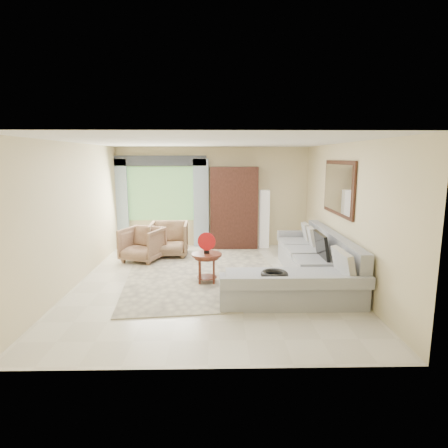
{
  "coord_description": "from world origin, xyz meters",
  "views": [
    {
      "loc": [
        0.11,
        -6.84,
        2.33
      ],
      "look_at": [
        0.25,
        0.35,
        1.05
      ],
      "focal_mm": 30.0,
      "sensor_mm": 36.0,
      "label": 1
    }
  ],
  "objects_px": {
    "coffee_table": "(207,267)",
    "armchair_right": "(169,239)",
    "armoire": "(234,208)",
    "potted_plant": "(139,241)",
    "tv_screen": "(322,246)",
    "armchair_left": "(142,244)",
    "sectional_sofa": "(307,269)",
    "floor_lamp": "(264,219)"
  },
  "relations": [
    {
      "from": "tv_screen",
      "to": "potted_plant",
      "type": "height_order",
      "value": "tv_screen"
    },
    {
      "from": "coffee_table",
      "to": "armchair_right",
      "type": "xyz_separation_m",
      "value": [
        -0.95,
        1.98,
        0.11
      ]
    },
    {
      "from": "tv_screen",
      "to": "armchair_right",
      "type": "bearing_deg",
      "value": 146.6
    },
    {
      "from": "sectional_sofa",
      "to": "potted_plant",
      "type": "distance_m",
      "value": 4.49
    },
    {
      "from": "armoire",
      "to": "armchair_left",
      "type": "bearing_deg",
      "value": -149.89
    },
    {
      "from": "potted_plant",
      "to": "tv_screen",
      "type": "bearing_deg",
      "value": -33.4
    },
    {
      "from": "armchair_right",
      "to": "floor_lamp",
      "type": "distance_m",
      "value": 2.56
    },
    {
      "from": "potted_plant",
      "to": "armchair_right",
      "type": "bearing_deg",
      "value": -33.4
    },
    {
      "from": "tv_screen",
      "to": "armoire",
      "type": "height_order",
      "value": "armoire"
    },
    {
      "from": "sectional_sofa",
      "to": "armchair_left",
      "type": "xyz_separation_m",
      "value": [
        -3.37,
        1.66,
        0.1
      ]
    },
    {
      "from": "coffee_table",
      "to": "armoire",
      "type": "bearing_deg",
      "value": 77.26
    },
    {
      "from": "coffee_table",
      "to": "potted_plant",
      "type": "relative_size",
      "value": 1.16
    },
    {
      "from": "potted_plant",
      "to": "floor_lamp",
      "type": "xyz_separation_m",
      "value": [
        3.2,
        0.33,
        0.51
      ]
    },
    {
      "from": "armchair_right",
      "to": "floor_lamp",
      "type": "relative_size",
      "value": 0.6
    },
    {
      "from": "armchair_left",
      "to": "coffee_table",
      "type": "bearing_deg",
      "value": -25.96
    },
    {
      "from": "armoire",
      "to": "potted_plant",
      "type": "bearing_deg",
      "value": -173.54
    },
    {
      "from": "sectional_sofa",
      "to": "armoire",
      "type": "relative_size",
      "value": 1.65
    },
    {
      "from": "tv_screen",
      "to": "floor_lamp",
      "type": "distance_m",
      "value": 2.99
    },
    {
      "from": "floor_lamp",
      "to": "armchair_right",
      "type": "bearing_deg",
      "value": -159.91
    },
    {
      "from": "sectional_sofa",
      "to": "coffee_table",
      "type": "height_order",
      "value": "sectional_sofa"
    },
    {
      "from": "tv_screen",
      "to": "armoire",
      "type": "relative_size",
      "value": 0.35
    },
    {
      "from": "armchair_left",
      "to": "armoire",
      "type": "distance_m",
      "value": 2.56
    },
    {
      "from": "tv_screen",
      "to": "floor_lamp",
      "type": "height_order",
      "value": "floor_lamp"
    },
    {
      "from": "coffee_table",
      "to": "potted_plant",
      "type": "height_order",
      "value": "coffee_table"
    },
    {
      "from": "armoire",
      "to": "tv_screen",
      "type": "bearing_deg",
      "value": -62.21
    },
    {
      "from": "sectional_sofa",
      "to": "tv_screen",
      "type": "bearing_deg",
      "value": 10.87
    },
    {
      "from": "sectional_sofa",
      "to": "floor_lamp",
      "type": "height_order",
      "value": "floor_lamp"
    },
    {
      "from": "coffee_table",
      "to": "armoire",
      "type": "xyz_separation_m",
      "value": [
        0.63,
        2.79,
        0.75
      ]
    },
    {
      "from": "armchair_right",
      "to": "armoire",
      "type": "bearing_deg",
      "value": 25.39
    },
    {
      "from": "sectional_sofa",
      "to": "tv_screen",
      "type": "relative_size",
      "value": 4.68
    },
    {
      "from": "armchair_left",
      "to": "armoire",
      "type": "bearing_deg",
      "value": 50.15
    },
    {
      "from": "coffee_table",
      "to": "armoire",
      "type": "relative_size",
      "value": 0.27
    },
    {
      "from": "armoire",
      "to": "armchair_right",
      "type": "bearing_deg",
      "value": -152.87
    },
    {
      "from": "armchair_left",
      "to": "armchair_right",
      "type": "xyz_separation_m",
      "value": [
        0.55,
        0.43,
        0.02
      ]
    },
    {
      "from": "armoire",
      "to": "floor_lamp",
      "type": "xyz_separation_m",
      "value": [
        0.8,
        0.06,
        -0.3
      ]
    },
    {
      "from": "potted_plant",
      "to": "floor_lamp",
      "type": "height_order",
      "value": "floor_lamp"
    },
    {
      "from": "tv_screen",
      "to": "sectional_sofa",
      "type": "bearing_deg",
      "value": -169.13
    },
    {
      "from": "armchair_left",
      "to": "floor_lamp",
      "type": "bearing_deg",
      "value": 43.9
    },
    {
      "from": "coffee_table",
      "to": "floor_lamp",
      "type": "height_order",
      "value": "floor_lamp"
    },
    {
      "from": "tv_screen",
      "to": "armchair_left",
      "type": "distance_m",
      "value": 3.99
    },
    {
      "from": "sectional_sofa",
      "to": "armchair_right",
      "type": "relative_size",
      "value": 3.85
    },
    {
      "from": "potted_plant",
      "to": "armoire",
      "type": "bearing_deg",
      "value": 6.46
    }
  ]
}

